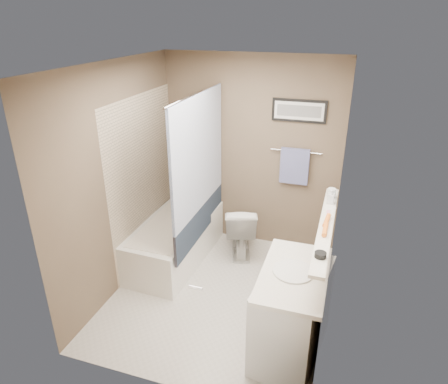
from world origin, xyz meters
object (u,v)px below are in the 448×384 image
(soap_bottle, at_px, (331,196))
(hair_brush_front, at_px, (325,229))
(glass_jar, at_px, (332,193))
(vanity, at_px, (292,315))
(toilet, at_px, (241,229))
(candle_bowl_near, at_px, (320,255))
(hair_brush_back, at_px, (327,220))
(bathtub, at_px, (174,240))

(soap_bottle, bearing_deg, hair_brush_front, -90.00)
(glass_jar, bearing_deg, soap_bottle, -90.00)
(vanity, bearing_deg, toilet, 128.42)
(hair_brush_front, bearing_deg, glass_jar, 90.00)
(toilet, bearing_deg, soap_bottle, 134.37)
(candle_bowl_near, relative_size, soap_bottle, 0.63)
(toilet, bearing_deg, glass_jar, 139.79)
(hair_brush_front, height_order, hair_brush_back, same)
(candle_bowl_near, xyz_separation_m, hair_brush_back, (0.00, 0.57, 0.00))
(candle_bowl_near, relative_size, hair_brush_back, 0.41)
(hair_brush_back, bearing_deg, soap_bottle, 90.00)
(candle_bowl_near, height_order, hair_brush_back, hair_brush_back)
(candle_bowl_near, distance_m, hair_brush_back, 0.57)
(bathtub, xyz_separation_m, toilet, (0.73, 0.38, 0.09))
(hair_brush_front, distance_m, glass_jar, 0.70)
(toilet, relative_size, glass_jar, 6.70)
(vanity, relative_size, hair_brush_front, 4.09)
(bathtub, bearing_deg, candle_bowl_near, -31.06)
(hair_brush_front, distance_m, hair_brush_back, 0.17)
(candle_bowl_near, bearing_deg, hair_brush_front, 90.00)
(hair_brush_front, xyz_separation_m, soap_bottle, (0.00, 0.58, 0.05))
(toilet, bearing_deg, hair_brush_front, 115.54)
(bathtub, height_order, soap_bottle, soap_bottle)
(vanity, bearing_deg, soap_bottle, 84.95)
(bathtub, relative_size, hair_brush_front, 6.82)
(vanity, height_order, hair_brush_back, hair_brush_back)
(toilet, distance_m, soap_bottle, 1.47)
(vanity, xyz_separation_m, soap_bottle, (0.19, 0.85, 0.79))
(hair_brush_back, relative_size, glass_jar, 2.20)
(toilet, relative_size, hair_brush_front, 3.05)
(bathtub, height_order, hair_brush_back, hair_brush_back)
(candle_bowl_near, xyz_separation_m, soap_bottle, (0.00, 0.99, 0.05))
(vanity, height_order, glass_jar, glass_jar)
(bathtub, distance_m, hair_brush_front, 2.14)
(candle_bowl_near, bearing_deg, soap_bottle, 90.00)
(bathtub, relative_size, candle_bowl_near, 16.67)
(bathtub, height_order, candle_bowl_near, candle_bowl_near)
(glass_jar, height_order, soap_bottle, soap_bottle)
(hair_brush_back, bearing_deg, toilet, 136.49)
(soap_bottle, bearing_deg, toilet, 150.93)
(toilet, xyz_separation_m, glass_jar, (1.05, -0.46, 0.83))
(glass_jar, distance_m, soap_bottle, 0.13)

